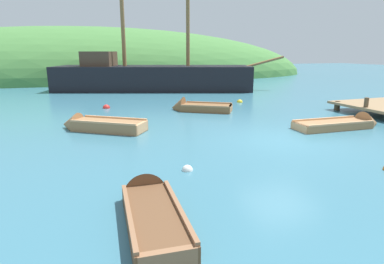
# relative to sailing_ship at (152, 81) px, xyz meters

# --- Properties ---
(ground_plane) EXTENTS (120.00, 120.00, 0.00)m
(ground_plane) POSITION_rel_sailing_ship_xyz_m (0.92, -16.31, -0.69)
(ground_plane) COLOR teal
(shore_hill) EXTENTS (55.36, 18.87, 11.37)m
(shore_hill) POSITION_rel_sailing_ship_xyz_m (-4.02, 14.15, -0.69)
(shore_hill) COLOR #477F3D
(shore_hill) RESTS_ON ground
(sailing_ship) EXTENTS (17.43, 8.83, 11.61)m
(sailing_ship) POSITION_rel_sailing_ship_xyz_m (0.00, 0.00, 0.00)
(sailing_ship) COLOR black
(sailing_ship) RESTS_ON ground
(rowboat_outer_left) EXTENTS (3.41, 2.82, 0.99)m
(rowboat_outer_left) POSITION_rel_sailing_ship_xyz_m (-4.97, -12.66, -0.55)
(rowboat_outer_left) COLOR #9E7047
(rowboat_outer_left) RESTS_ON ground
(rowboat_far) EXTENTS (1.12, 3.08, 0.90)m
(rowboat_far) POSITION_rel_sailing_ship_xyz_m (-4.47, -19.90, -0.61)
(rowboat_far) COLOR brown
(rowboat_far) RESTS_ON ground
(rowboat_portside) EXTENTS (3.29, 2.71, 1.20)m
(rowboat_portside) POSITION_rel_sailing_ship_xyz_m (0.09, -9.93, -0.59)
(rowboat_portside) COLOR brown
(rowboat_portside) RESTS_ON ground
(rowboat_center) EXTENTS (3.84, 1.20, 1.03)m
(rowboat_center) POSITION_rel_sailing_ship_xyz_m (4.47, -15.50, -0.61)
(rowboat_center) COLOR #9E7047
(rowboat_center) RESTS_ON ground
(buoy_yellow) EXTENTS (0.35, 0.35, 0.35)m
(buoy_yellow) POSITION_rel_sailing_ship_xyz_m (3.52, -8.19, -0.69)
(buoy_yellow) COLOR yellow
(buoy_yellow) RESTS_ON ground
(buoy_red) EXTENTS (0.40, 0.40, 0.40)m
(buoy_red) POSITION_rel_sailing_ship_xyz_m (-4.22, -7.66, -0.69)
(buoy_red) COLOR red
(buoy_red) RESTS_ON ground
(buoy_white) EXTENTS (0.29, 0.29, 0.29)m
(buoy_white) POSITION_rel_sailing_ship_xyz_m (-3.09, -17.98, -0.69)
(buoy_white) COLOR white
(buoy_white) RESTS_ON ground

